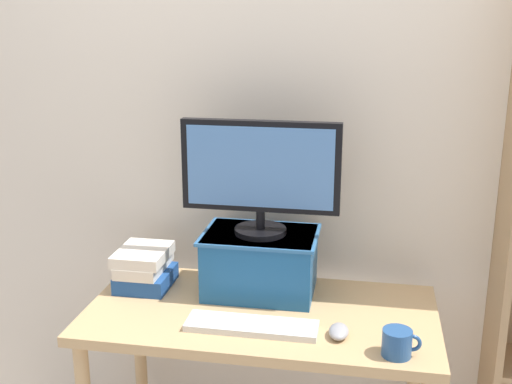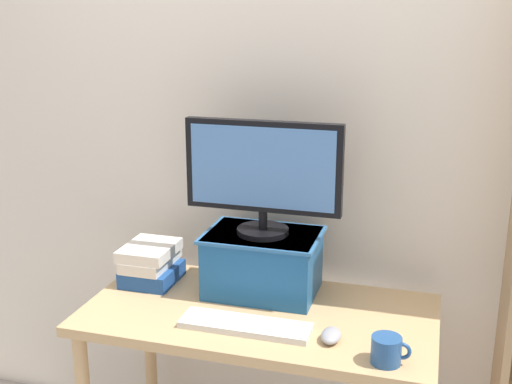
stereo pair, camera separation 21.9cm
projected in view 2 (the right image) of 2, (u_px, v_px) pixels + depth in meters
name	position (u px, v px, depth m)	size (l,w,h in m)	color
back_wall	(290.00, 140.00, 2.50)	(7.00, 0.08, 2.60)	beige
desk	(259.00, 336.00, 2.27)	(1.22, 0.62, 0.78)	tan
riser_box	(263.00, 261.00, 2.36)	(0.42, 0.30, 0.23)	#195189
computer_monitor	(263.00, 173.00, 2.26)	(0.57, 0.19, 0.41)	black
keyboard	(245.00, 325.00, 2.11)	(0.44, 0.12, 0.02)	silver
computer_mouse	(331.00, 335.00, 2.04)	(0.06, 0.10, 0.04)	#99999E
book_stack	(151.00, 263.00, 2.47)	(0.20, 0.25, 0.15)	navy
coffee_mug	(387.00, 350.00, 1.90)	(0.12, 0.09, 0.08)	#234C84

